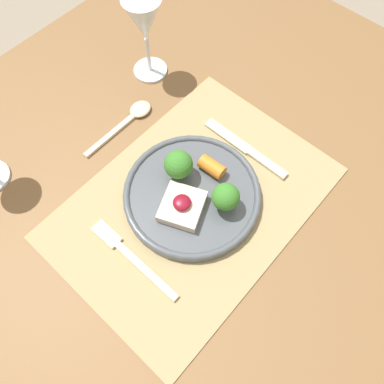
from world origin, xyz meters
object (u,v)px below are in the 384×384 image
(fork, at_px, (128,254))
(knife, at_px, (250,152))
(wine_glass_near, at_px, (144,24))
(dinner_plate, at_px, (193,193))
(spoon, at_px, (132,116))

(fork, xyz_separation_m, knife, (0.29, -0.03, 0.00))
(fork, relative_size, wine_glass_near, 1.09)
(dinner_plate, height_order, spoon, dinner_plate)
(knife, distance_m, wine_glass_near, 0.31)
(fork, bearing_deg, knife, -5.19)
(fork, relative_size, spoon, 1.09)
(wine_glass_near, bearing_deg, fork, -140.39)
(knife, bearing_deg, dinner_plate, 173.13)
(wine_glass_near, bearing_deg, spoon, -151.90)
(dinner_plate, bearing_deg, fork, 177.12)
(wine_glass_near, bearing_deg, knife, -94.48)
(dinner_plate, height_order, wine_glass_near, wine_glass_near)
(fork, bearing_deg, wine_glass_near, 39.79)
(dinner_plate, xyz_separation_m, spoon, (0.05, 0.21, -0.01))
(dinner_plate, distance_m, spoon, 0.22)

